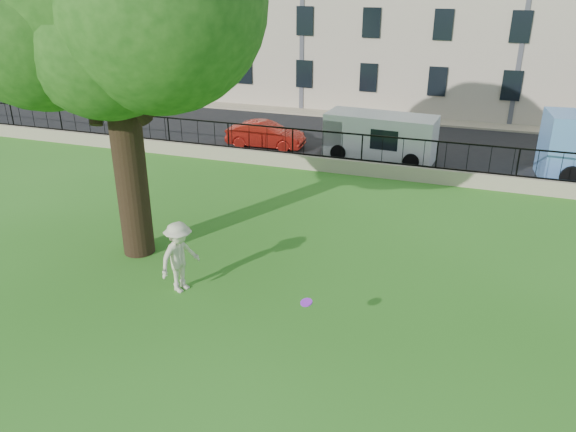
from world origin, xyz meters
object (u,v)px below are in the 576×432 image
at_px(man, 180,257).
at_px(frisbee, 306,302).
at_px(white_van, 380,137).
at_px(red_sedan, 266,135).

bearing_deg(man, frisbee, -88.94).
distance_m(man, white_van, 13.39).
xyz_separation_m(frisbee, red_sedan, (-6.47, 14.25, -0.47)).
height_order(man, white_van, white_van).
bearing_deg(frisbee, red_sedan, 114.42).
distance_m(man, frisbee, 3.97).
xyz_separation_m(man, frisbee, (3.80, -1.16, 0.10)).
bearing_deg(white_van, frisbee, -81.49).
bearing_deg(frisbee, white_van, 93.92).
bearing_deg(man, white_van, 5.88).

